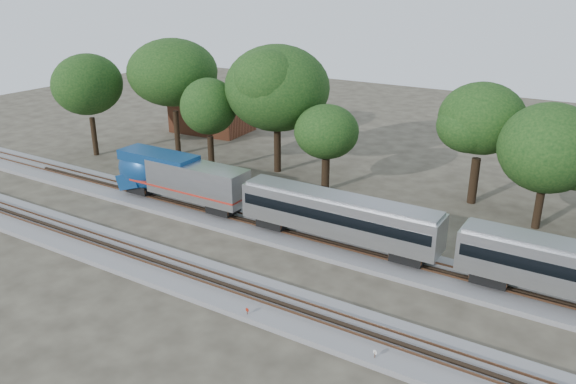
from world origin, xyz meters
name	(u,v)px	position (x,y,z in m)	size (l,w,h in m)	color
ground	(255,267)	(0.00, 0.00, 0.00)	(160.00, 160.00, 0.00)	#383328
track_far	(295,236)	(0.00, 6.00, 0.21)	(160.00, 5.00, 0.73)	slate
track_near	(223,287)	(0.00, -4.00, 0.21)	(160.00, 5.00, 0.73)	slate
switch_stand_red	(247,312)	(3.69, -6.13, 0.55)	(0.27, 0.07, 0.86)	#512D19
switch_stand_white	(375,355)	(12.51, -5.89, 0.57)	(0.28, 0.11, 0.89)	#512D19
switch_lever	(278,319)	(5.44, -5.21, 0.15)	(0.50, 0.30, 0.30)	#512D19
brick_building	(212,114)	(-28.68, 30.59, 2.55)	(11.02, 8.15, 5.06)	brown
tree_0	(88,85)	(-33.73, 13.64, 8.81)	(8.97, 8.97, 12.64)	black
tree_1	(173,73)	(-25.20, 19.35, 10.18)	(10.36, 10.36, 14.61)	black
tree_2	(209,107)	(-17.55, 16.54, 7.44)	(7.58, 7.58, 10.69)	black
tree_3	(277,88)	(-10.83, 20.16, 9.55)	(9.72, 9.72, 13.71)	black
tree_4	(327,132)	(-3.30, 17.65, 6.27)	(6.40, 6.40, 9.02)	black
tree_5	(482,119)	(10.68, 22.14, 8.47)	(8.62, 8.62, 12.16)	black
tree_6	(549,148)	(17.12, 19.07, 7.37)	(7.51, 7.51, 10.59)	black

